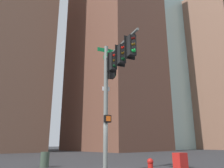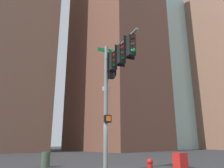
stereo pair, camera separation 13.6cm
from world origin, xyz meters
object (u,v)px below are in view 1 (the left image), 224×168
at_px(litter_bin, 45,160).
at_px(newspaper_box, 181,165).
at_px(signal_pole_assembly, 113,77).
at_px(fire_hydrant, 151,168).

relative_size(litter_bin, newspaper_box, 0.90).
relative_size(signal_pole_assembly, fire_hydrant, 8.26).
bearing_deg(fire_hydrant, signal_pole_assembly, -0.20).
relative_size(signal_pole_assembly, litter_bin, 7.57).
bearing_deg(signal_pole_assembly, litter_bin, -151.31).
distance_m(signal_pole_assembly, newspaper_box, 5.46).
bearing_deg(newspaper_box, litter_bin, 28.41).
xyz_separation_m(fire_hydrant, litter_bin, (7.80, 0.89, 0.00)).
height_order(fire_hydrant, newspaper_box, newspaper_box).
xyz_separation_m(signal_pole_assembly, litter_bin, (5.54, 0.90, -4.49)).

